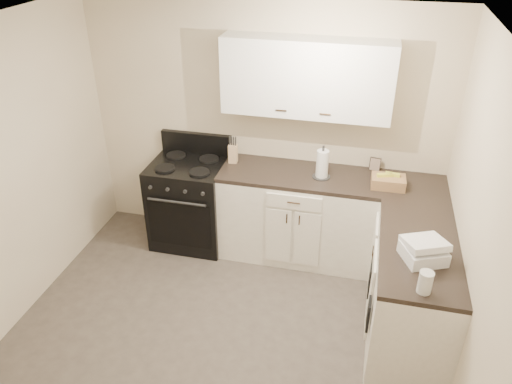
% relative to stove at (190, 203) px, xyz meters
% --- Properties ---
extents(floor, '(3.60, 3.60, 0.00)m').
position_rel_stove_xyz_m(floor, '(0.72, -1.48, -0.46)').
color(floor, '#473F38').
rests_on(floor, ground).
extents(ceiling, '(3.60, 3.60, 0.00)m').
position_rel_stove_xyz_m(ceiling, '(0.72, -1.48, 2.04)').
color(ceiling, white).
rests_on(ceiling, wall_back).
extents(wall_back, '(3.60, 0.00, 3.60)m').
position_rel_stove_xyz_m(wall_back, '(0.72, 0.32, 0.79)').
color(wall_back, beige).
rests_on(wall_back, ground).
extents(wall_right, '(0.00, 3.60, 3.60)m').
position_rel_stove_xyz_m(wall_right, '(2.52, -1.48, 0.79)').
color(wall_right, beige).
rests_on(wall_right, ground).
extents(base_cabinets_back, '(1.55, 0.60, 0.90)m').
position_rel_stove_xyz_m(base_cabinets_back, '(1.14, 0.02, -0.01)').
color(base_cabinets_back, white).
rests_on(base_cabinets_back, floor).
extents(base_cabinets_right, '(0.60, 1.90, 0.90)m').
position_rel_stove_xyz_m(base_cabinets_right, '(2.22, -0.63, -0.01)').
color(base_cabinets_right, white).
rests_on(base_cabinets_right, floor).
extents(countertop_back, '(1.55, 0.60, 0.04)m').
position_rel_stove_xyz_m(countertop_back, '(1.14, 0.02, 0.46)').
color(countertop_back, black).
rests_on(countertop_back, base_cabinets_back).
extents(countertop_right, '(0.60, 1.90, 0.04)m').
position_rel_stove_xyz_m(countertop_right, '(2.22, -0.63, 0.46)').
color(countertop_right, black).
rests_on(countertop_right, base_cabinets_right).
extents(upper_cabinets, '(1.55, 0.30, 0.70)m').
position_rel_stove_xyz_m(upper_cabinets, '(1.14, 0.18, 1.38)').
color(upper_cabinets, white).
rests_on(upper_cabinets, wall_back).
extents(stove, '(0.76, 0.65, 0.92)m').
position_rel_stove_xyz_m(stove, '(0.00, 0.00, 0.00)').
color(stove, black).
rests_on(stove, floor).
extents(knife_block, '(0.09, 0.08, 0.19)m').
position_rel_stove_xyz_m(knife_block, '(0.45, 0.12, 0.57)').
color(knife_block, '#D7B584').
rests_on(knife_block, countertop_back).
extents(paper_towel, '(0.13, 0.13, 0.28)m').
position_rel_stove_xyz_m(paper_towel, '(1.35, 0.00, 0.62)').
color(paper_towel, white).
rests_on(paper_towel, countertop_back).
extents(picture_frame, '(0.11, 0.05, 0.13)m').
position_rel_stove_xyz_m(picture_frame, '(1.84, 0.27, 0.55)').
color(picture_frame, black).
rests_on(picture_frame, countertop_back).
extents(wicker_basket, '(0.31, 0.21, 0.10)m').
position_rel_stove_xyz_m(wicker_basket, '(1.97, -0.04, 0.53)').
color(wicker_basket, '#A87B4F').
rests_on(wicker_basket, countertop_right).
extents(countertop_grill, '(0.37, 0.36, 0.10)m').
position_rel_stove_xyz_m(countertop_grill, '(2.23, -1.09, 0.53)').
color(countertop_grill, white).
rests_on(countertop_grill, countertop_right).
extents(glass_jar, '(0.11, 0.11, 0.16)m').
position_rel_stove_xyz_m(glass_jar, '(2.22, -1.46, 0.56)').
color(glass_jar, silver).
rests_on(glass_jar, countertop_right).
extents(oven_mitt_near, '(0.02, 0.15, 0.25)m').
position_rel_stove_xyz_m(oven_mitt_near, '(1.90, -1.29, 0.05)').
color(oven_mitt_near, black).
rests_on(oven_mitt_near, base_cabinets_right).
extents(oven_mitt_far, '(0.02, 0.16, 0.28)m').
position_rel_stove_xyz_m(oven_mitt_far, '(1.90, -0.85, 0.02)').
color(oven_mitt_far, black).
rests_on(oven_mitt_far, base_cabinets_right).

